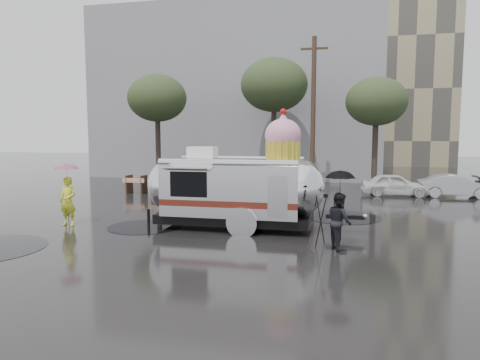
% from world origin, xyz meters
% --- Properties ---
extents(ground, '(120.00, 120.00, 0.00)m').
position_xyz_m(ground, '(0.00, 0.00, 0.00)').
color(ground, black).
rests_on(ground, ground).
extents(puddles, '(13.32, 10.39, 0.01)m').
position_xyz_m(puddles, '(-1.30, 1.70, 0.01)').
color(puddles, black).
rests_on(puddles, ground).
extents(grey_building, '(22.00, 12.00, 13.00)m').
position_xyz_m(grey_building, '(-4.00, 24.00, 6.50)').
color(grey_building, gray).
rests_on(grey_building, ground).
extents(utility_pole, '(1.60, 0.28, 9.00)m').
position_xyz_m(utility_pole, '(2.50, 14.00, 4.62)').
color(utility_pole, '#473323').
rests_on(utility_pole, ground).
extents(tree_left, '(3.64, 3.64, 6.95)m').
position_xyz_m(tree_left, '(-7.00, 13.00, 5.48)').
color(tree_left, '#382D26').
rests_on(tree_left, ground).
extents(tree_mid, '(4.20, 4.20, 8.03)m').
position_xyz_m(tree_mid, '(0.00, 15.00, 6.34)').
color(tree_mid, '#382D26').
rests_on(tree_mid, ground).
extents(tree_right, '(3.36, 3.36, 6.42)m').
position_xyz_m(tree_right, '(6.00, 13.00, 5.06)').
color(tree_right, '#382D26').
rests_on(tree_right, ground).
extents(barricade_row, '(4.30, 0.80, 1.00)m').
position_xyz_m(barricade_row, '(-5.55, 9.96, 0.52)').
color(barricade_row, '#473323').
rests_on(barricade_row, ground).
extents(airstream_trailer, '(7.79, 2.95, 4.19)m').
position_xyz_m(airstream_trailer, '(0.54, 2.32, 1.47)').
color(airstream_trailer, silver).
rests_on(airstream_trailer, ground).
extents(person_left, '(0.64, 0.44, 1.75)m').
position_xyz_m(person_left, '(-5.45, 1.36, 0.88)').
color(person_left, yellow).
rests_on(person_left, ground).
extents(umbrella_pink, '(1.05, 1.05, 2.27)m').
position_xyz_m(umbrella_pink, '(-5.45, 1.36, 1.91)').
color(umbrella_pink, pink).
rests_on(umbrella_pink, ground).
extents(person_right, '(0.71, 0.89, 1.62)m').
position_xyz_m(person_right, '(4.00, 0.14, 0.81)').
color(person_right, black).
rests_on(person_right, ground).
extents(umbrella_black, '(1.06, 1.06, 2.27)m').
position_xyz_m(umbrella_black, '(4.00, 0.14, 1.91)').
color(umbrella_black, black).
rests_on(umbrella_black, ground).
extents(tripod, '(0.57, 0.64, 1.54)m').
position_xyz_m(tripod, '(3.60, 0.44, 0.92)').
color(tripod, black).
rests_on(tripod, ground).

